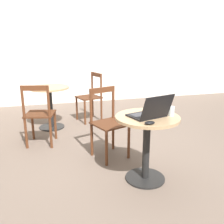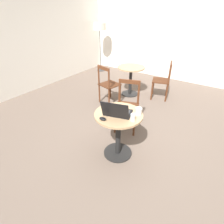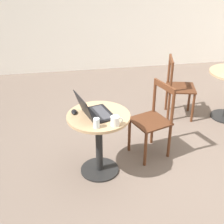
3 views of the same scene
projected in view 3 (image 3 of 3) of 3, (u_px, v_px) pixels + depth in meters
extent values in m
plane|color=#66564C|center=(148.00, 163.00, 3.71)|extent=(16.00, 16.00, 0.00)
cube|color=white|center=(106.00, 0.00, 5.86)|extent=(9.40, 0.06, 2.70)
cylinder|color=black|center=(100.00, 169.00, 3.58)|extent=(0.43, 0.43, 0.02)
cylinder|color=black|center=(99.00, 144.00, 3.42)|extent=(0.08, 0.08, 0.68)
cylinder|color=tan|center=(98.00, 116.00, 3.25)|extent=(0.67, 0.67, 0.03)
cylinder|color=#562D19|center=(145.00, 149.00, 3.57)|extent=(0.04, 0.04, 0.45)
cylinder|color=#562D19|center=(129.00, 135.00, 3.83)|extent=(0.04, 0.04, 0.45)
cylinder|color=#562D19|center=(169.00, 141.00, 3.71)|extent=(0.04, 0.04, 0.45)
cylinder|color=#562D19|center=(152.00, 128.00, 3.98)|extent=(0.04, 0.04, 0.45)
cube|color=#492715|center=(150.00, 121.00, 3.66)|extent=(0.51, 0.51, 0.02)
cylinder|color=#562D19|center=(173.00, 107.00, 3.49)|extent=(0.04, 0.04, 0.44)
cylinder|color=#562D19|center=(155.00, 95.00, 3.76)|extent=(0.04, 0.04, 0.44)
cube|color=#562D19|center=(165.00, 86.00, 3.54)|extent=(0.15, 0.36, 0.07)
cylinder|color=#562D19|center=(189.00, 97.00, 4.76)|extent=(0.04, 0.04, 0.45)
cylinder|color=#562D19|center=(193.00, 108.00, 4.46)|extent=(0.04, 0.04, 0.45)
cylinder|color=#562D19|center=(167.00, 97.00, 4.78)|extent=(0.04, 0.04, 0.45)
cylinder|color=#562D19|center=(169.00, 107.00, 4.48)|extent=(0.04, 0.04, 0.45)
cube|color=#492715|center=(181.00, 88.00, 4.51)|extent=(0.48, 0.48, 0.02)
cylinder|color=#562D19|center=(169.00, 68.00, 4.56)|extent=(0.04, 0.04, 0.44)
cylinder|color=#562D19|center=(171.00, 77.00, 4.26)|extent=(0.04, 0.04, 0.44)
cube|color=#562D19|center=(172.00, 60.00, 4.32)|extent=(0.11, 0.37, 0.07)
cube|color=black|center=(99.00, 114.00, 3.25)|extent=(0.34, 0.41, 0.02)
cube|color=#38383D|center=(101.00, 112.00, 3.25)|extent=(0.21, 0.33, 0.00)
cube|color=black|center=(84.00, 106.00, 3.12)|extent=(0.18, 0.37, 0.24)
cube|color=#9EB2C6|center=(84.00, 106.00, 3.12)|extent=(0.16, 0.34, 0.21)
ellipsoid|color=black|center=(74.00, 112.00, 3.27)|extent=(0.06, 0.10, 0.03)
cylinder|color=silver|center=(115.00, 121.00, 3.04)|extent=(0.09, 0.09, 0.10)
torus|color=silver|center=(121.00, 120.00, 3.04)|extent=(0.05, 0.01, 0.05)
cylinder|color=silver|center=(96.00, 123.00, 3.00)|extent=(0.06, 0.06, 0.10)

